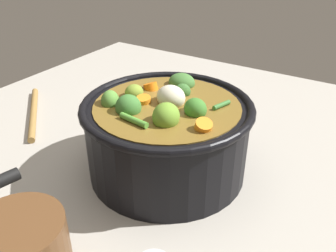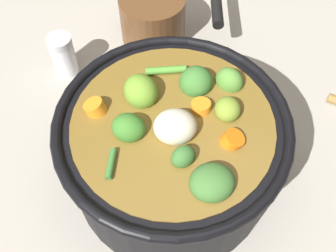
% 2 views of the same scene
% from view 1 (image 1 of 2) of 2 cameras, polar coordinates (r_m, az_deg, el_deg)
% --- Properties ---
extents(ground_plane, '(1.10, 1.10, 0.00)m').
position_cam_1_polar(ground_plane, '(0.63, -0.13, -6.88)').
color(ground_plane, '#9E998E').
extents(cooking_pot, '(0.27, 0.27, 0.15)m').
position_cam_1_polar(cooking_pot, '(0.59, -0.16, -1.48)').
color(cooking_pot, black).
rests_on(cooking_pot, ground_plane).
extents(wooden_spoon, '(0.23, 0.23, 0.02)m').
position_cam_1_polar(wooden_spoon, '(0.84, -15.58, 2.75)').
color(wooden_spoon, olive).
rests_on(wooden_spoon, ground_plane).
extents(small_saucepan, '(0.13, 0.18, 0.08)m').
position_cam_1_polar(small_saucepan, '(0.47, -22.39, -17.49)').
color(small_saucepan, brown).
rests_on(small_saucepan, ground_plane).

